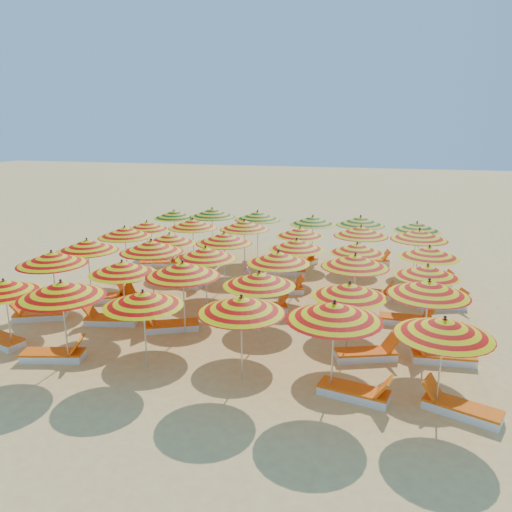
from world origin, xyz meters
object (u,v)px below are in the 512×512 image
umbrella_5 (444,327)px  lounger_8 (442,357)px  umbrella_3 (241,305)px  umbrella_6 (52,258)px  umbrella_19 (169,238)px  lounger_2 (355,392)px  lounger_3 (460,408)px  beachgoer_b (324,311)px  umbrella_7 (122,268)px  umbrella_18 (125,232)px  lounger_1 (55,355)px  lounger_12 (407,320)px  umbrella_10 (349,290)px  umbrella_0 (4,287)px  umbrella_34 (361,221)px  umbrella_2 (143,299)px  lounger_19 (431,283)px  umbrella_20 (224,238)px  umbrella_26 (244,225)px  lounger_18 (285,271)px  umbrella_29 (419,235)px  umbrella_31 (212,213)px  umbrella_21 (297,244)px  umbrella_4 (334,311)px  umbrella_9 (259,279)px  umbrella_17 (427,271)px  umbrella_23 (429,252)px  umbrella_16 (355,261)px  umbrella_30 (174,214)px  lounger_6 (171,326)px  lounger_16 (442,304)px  lounger_14 (282,290)px  lounger_9 (104,298)px  umbrella_15 (278,257)px  lounger_15 (370,293)px  umbrella_24 (147,226)px  umbrella_11 (429,288)px  lounger_7 (367,354)px  umbrella_1 (61,289)px  lounger_17 (160,263)px  umbrella_27 (300,232)px  beachgoer_a (246,278)px  umbrella_13 (151,246)px  umbrella_35 (417,227)px  umbrella_28 (361,231)px  lounger_13 (184,282)px  umbrella_33 (313,220)px  lounger_10 (138,299)px  umbrella_22 (357,248)px  umbrella_25 (193,224)px  umbrella_14 (205,253)px

umbrella_5 → lounger_8: bearing=82.2°
umbrella_3 → umbrella_6: size_ratio=0.87×
umbrella_19 → lounger_2: size_ratio=1.34×
lounger_3 → beachgoer_b: size_ratio=1.44×
umbrella_7 → umbrella_18: umbrella_18 is taller
lounger_1 → lounger_8: (10.56, 2.64, 0.00)m
lounger_12 → beachgoer_b: 2.88m
umbrella_10 → lounger_1: (-7.94, -2.45, -1.81)m
umbrella_0 → umbrella_34: umbrella_34 is taller
umbrella_2 → lounger_19: 12.40m
umbrella_20 → umbrella_26: umbrella_20 is taller
umbrella_6 → lounger_18: (6.50, 7.03, -1.99)m
umbrella_29 → umbrella_31: (-9.77, 2.68, 0.01)m
umbrella_21 → lounger_18: (-0.90, 2.42, -1.84)m
umbrella_4 → umbrella_9: 3.46m
umbrella_17 → umbrella_23: size_ratio=0.99×
umbrella_29 → lounger_18: bearing=178.9°
umbrella_16 → umbrella_30: bearing=142.9°
lounger_6 → lounger_16: bearing=-178.5°
umbrella_7 → lounger_14: (4.34, 4.47, -1.85)m
umbrella_18 → lounger_9: bearing=-79.8°
umbrella_15 → lounger_15: bearing=40.1°
umbrella_19 → umbrella_24: bearing=132.2°
lounger_15 → umbrella_11: bearing=-66.3°
umbrella_23 → umbrella_17: bearing=-95.1°
lounger_7 → umbrella_11: bearing=-4.1°
umbrella_16 → lounger_3: size_ratio=1.63×
umbrella_1 → lounger_15: umbrella_1 is taller
lounger_17 → umbrella_31: bearing=40.7°
umbrella_17 → umbrella_18: (-11.90, 2.15, 0.18)m
umbrella_27 → umbrella_31: size_ratio=0.87×
lounger_18 → umbrella_19: bearing=22.0°
umbrella_26 → beachgoer_a: bearing=-72.9°
umbrella_13 → lounger_17: umbrella_13 is taller
umbrella_2 → lounger_3: 8.21m
umbrella_35 → beachgoer_a: bearing=-140.6°
umbrella_16 → umbrella_28: bearing=90.8°
umbrella_29 → lounger_2: (-1.81, -9.53, -1.98)m
lounger_6 → lounger_13: same height
umbrella_23 → umbrella_33: bearing=135.3°
lounger_10 → umbrella_22: bearing=-135.6°
umbrella_17 → umbrella_35: 6.92m
umbrella_22 → umbrella_25: size_ratio=0.81×
umbrella_15 → lounger_3: 7.63m
umbrella_25 → beachgoer_b: bearing=-39.9°
umbrella_4 → lounger_16: umbrella_4 is taller
lounger_19 → lounger_2: bearing=-118.6°
umbrella_25 → umbrella_33: (5.13, 2.38, -0.04)m
umbrella_14 → lounger_17: (-4.01, 4.60, -1.90)m
umbrella_0 → umbrella_14: bearing=46.0°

